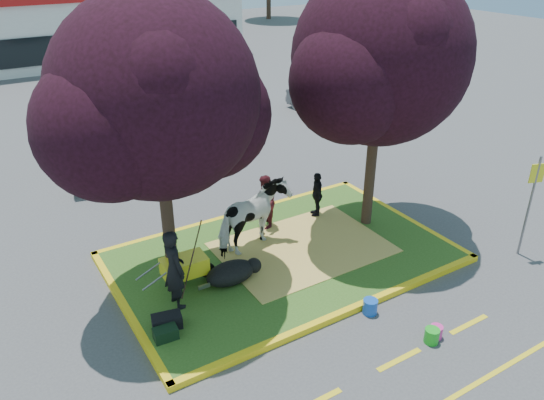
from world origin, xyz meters
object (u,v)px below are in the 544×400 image
handler (174,269)px  bucket_pink (436,332)px  sign_post (532,195)px  calf (231,273)px  cow (254,218)px  car_silver (92,151)px  bucket_green (432,336)px  bucket_blue (370,307)px  wheelbarrow (185,266)px

handler → bucket_pink: size_ratio=6.57×
sign_post → handler: bearing=-177.7°
calf → sign_post: 7.60m
cow → sign_post: bearing=-141.2°
cow → car_silver: (-2.10, 7.56, -0.31)m
bucket_green → bucket_blue: (-0.45, 1.36, 0.01)m
calf → bucket_blue: 3.23m
handler → bucket_pink: bearing=-135.7°
calf → bucket_blue: calf is taller
cow → handler: bearing=94.9°
bucket_pink → bucket_blue: 1.45m
wheelbarrow → cow: bearing=16.5°
bucket_blue → car_silver: car_silver is taller
bucket_green → car_silver: bearing=105.6°
bucket_pink → calf: bearing=127.0°
wheelbarrow → bucket_pink: size_ratio=6.54×
calf → car_silver: size_ratio=0.28×
bucket_pink → wheelbarrow: bearing=131.1°
wheelbarrow → bucket_green: (3.50, -4.27, -0.46)m
bucket_blue → calf: bearing=131.9°
handler → bucket_blue: (3.52, -2.31, -0.90)m
cow → bucket_pink: size_ratio=7.41×
cow → bucket_green: cow is taller
handler → calf: bearing=-90.8°
bucket_green → handler: bearing=137.3°
wheelbarrow → car_silver: bearing=91.7°
calf → car_silver: car_silver is taller
calf → bucket_pink: 4.65m
wheelbarrow → bucket_green: bearing=-48.7°
bucket_pink → car_silver: size_ratio=0.06×
bucket_green → bucket_pink: (0.19, 0.05, -0.02)m
calf → handler: bearing=-159.5°
handler → wheelbarrow: (0.47, 0.61, -0.45)m
cow → bucket_green: (1.37, -4.83, -0.87)m
handler → sign_post: 8.79m
wheelbarrow → bucket_pink: 5.63m
cow → handler: size_ratio=1.13×
bucket_green → bucket_pink: bearing=15.2°
calf → handler: handler is taller
cow → handler: (-2.60, -1.16, 0.04)m
handler → wheelbarrow: 0.89m
car_silver → calf: bearing=108.0°
bucket_pink → car_silver: car_silver is taller
sign_post → wheelbarrow: bearing=177.5°
bucket_pink → car_silver: (-3.66, 12.34, 0.58)m
wheelbarrow → sign_post: 8.59m
calf → bucket_green: (2.60, -3.76, -0.25)m
calf → bucket_green: bearing=-38.7°
cow → calf: bearing=111.7°
wheelbarrow → car_silver: 8.12m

